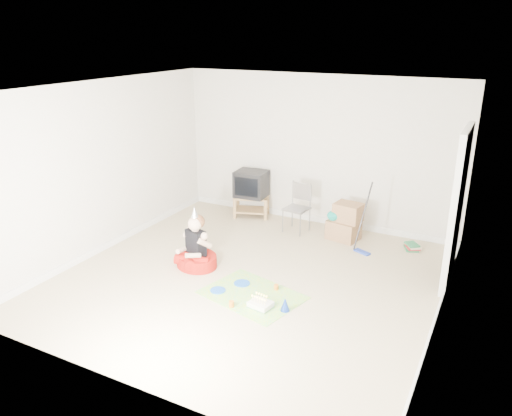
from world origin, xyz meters
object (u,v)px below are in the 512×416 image
at_px(tv_stand, 251,204).
at_px(cardboard_boxes, 345,222).
at_px(birthday_cake, 261,305).
at_px(folding_chair, 297,209).
at_px(seated_woman, 196,253).
at_px(crt_tv, 251,184).

relative_size(tv_stand, cardboard_boxes, 1.15).
relative_size(tv_stand, birthday_cake, 2.35).
xyz_separation_m(tv_stand, folding_chair, (1.03, -0.31, 0.17)).
relative_size(seated_woman, birthday_cake, 3.02).
xyz_separation_m(cardboard_boxes, birthday_cake, (-0.25, -2.57, -0.26)).
height_order(crt_tv, seated_woman, seated_woman).
bearing_deg(cardboard_boxes, birthday_cake, -95.60).
bearing_deg(seated_woman, folding_chair, 68.01).
bearing_deg(crt_tv, tv_stand, -79.43).
relative_size(crt_tv, folding_chair, 0.65).
height_order(crt_tv, birthday_cake, crt_tv).
bearing_deg(folding_chair, seated_woman, -111.99).
distance_m(crt_tv, seated_woman, 2.27).
bearing_deg(birthday_cake, crt_tv, 119.77).
bearing_deg(seated_woman, birthday_cake, -24.17).
height_order(tv_stand, crt_tv, crt_tv).
bearing_deg(birthday_cake, seated_woman, 155.83).
bearing_deg(cardboard_boxes, seated_woman, -129.38).
bearing_deg(tv_stand, cardboard_boxes, -7.71).
bearing_deg(seated_woman, crt_tv, 96.62).
xyz_separation_m(tv_stand, crt_tv, (-0.00, 0.00, 0.39)).
bearing_deg(folding_chair, tv_stand, 163.42).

